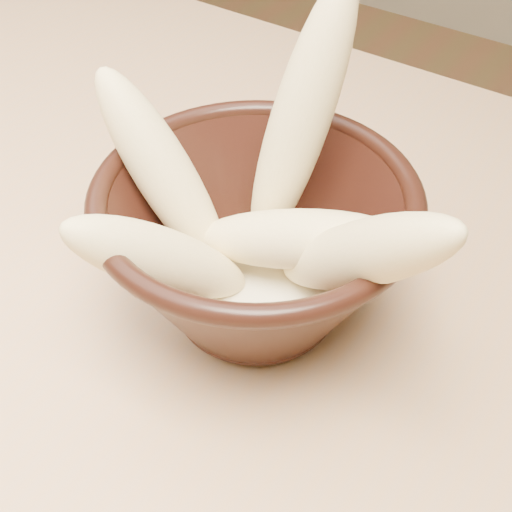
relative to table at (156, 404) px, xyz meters
The scene contains 8 objects.
table is the anchor object (origin of this frame).
bowl 0.16m from the table, 47.71° to the left, with size 0.19×0.19×0.10m.
milk_puddle 0.13m from the table, 47.71° to the left, with size 0.11×0.11×0.01m, color #F4E9C4.
banana_upright 0.23m from the table, 65.01° to the left, with size 0.03×0.03×0.17m, color #E9D189.
banana_left 0.18m from the table, 103.21° to the left, with size 0.03×0.03×0.14m, color #E9D189.
banana_right 0.22m from the table, 20.90° to the left, with size 0.03×0.03×0.16m, color #E9D189.
banana_across 0.18m from the table, 38.17° to the left, with size 0.03×0.03×0.13m, color #E9D189.
banana_front 0.16m from the table, ahead, with size 0.03×0.03×0.12m, color #E9D189.
Camera 1 is at (0.22, -0.20, 1.10)m, focal length 50.00 mm.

